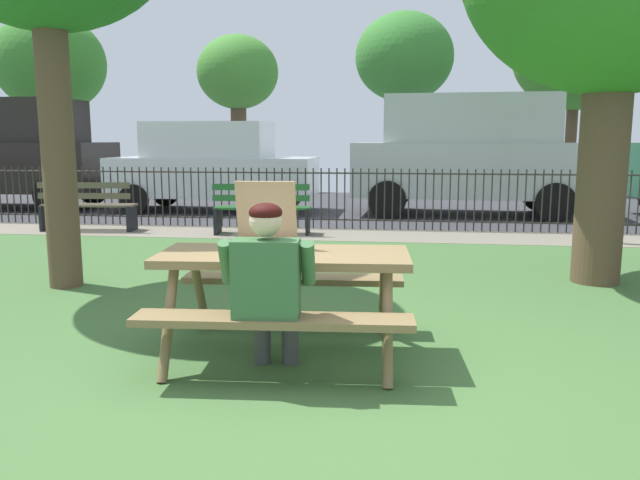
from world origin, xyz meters
TOP-DOWN VIEW (x-y plane):
  - ground at (0.00, 1.53)m, footprint 28.00×11.07m
  - cobblestone_walkway at (0.00, 6.37)m, footprint 28.00×1.40m
  - street_asphalt at (0.00, 10.84)m, footprint 28.00×7.54m
  - picnic_table_foreground at (-0.17, 0.44)m, footprint 1.89×1.59m
  - pizza_box_open at (-0.34, 0.49)m, footprint 0.47×0.54m
  - adult_at_table at (-0.18, -0.06)m, footprint 0.62×0.61m
  - iron_fence_streetside at (-0.00, 7.07)m, footprint 20.76×0.03m
  - park_bench_left at (-4.73, 6.23)m, footprint 1.63×0.59m
  - park_bench_center at (-1.65, 6.23)m, footprint 1.63×0.59m
  - lamp_post_walkway at (3.73, 6.07)m, footprint 0.28×0.28m
  - parked_car_far_left at (-8.42, 9.47)m, footprint 4.75×2.17m
  - parked_car_left at (-3.48, 9.47)m, footprint 4.41×1.93m
  - parked_car_center at (2.01, 9.47)m, footprint 4.80×2.27m
  - far_tree_left at (-10.87, 15.85)m, footprint 3.55×3.55m
  - far_tree_midleft at (-4.58, 15.85)m, footprint 2.55×2.55m
  - far_tree_center at (0.62, 15.85)m, footprint 2.97×2.97m
  - far_tree_midright at (5.60, 15.85)m, footprint 3.63×3.63m

SIDE VIEW (x-z plane):
  - ground at x=0.00m, z-range -0.02..0.00m
  - street_asphalt at x=0.00m, z-range -0.01..0.00m
  - cobblestone_walkway at x=0.00m, z-range -0.01..0.00m
  - park_bench_left at x=-4.73m, z-range -0.01..0.84m
  - park_bench_center at x=-1.65m, z-range -0.01..0.84m
  - iron_fence_streetside at x=0.00m, z-range 0.01..1.08m
  - picnic_table_foreground at x=-0.17m, z-range 0.20..0.99m
  - adult_at_table at x=-0.18m, z-range 0.06..1.25m
  - pizza_box_open at x=-0.34m, z-range 0.64..1.14m
  - parked_car_left at x=-3.48m, z-range 0.04..1.98m
  - parked_car_far_left at x=-8.42m, z-range 0.08..2.54m
  - parked_car_center at x=2.01m, z-range 0.08..2.54m
  - lamp_post_walkway at x=3.73m, z-range 0.47..5.22m
  - far_tree_midleft at x=-4.58m, z-range 1.16..5.96m
  - far_tree_center at x=0.62m, z-range 1.30..6.66m
  - far_tree_left at x=-10.87m, z-range 1.18..6.80m
  - far_tree_midright at x=5.60m, z-range 1.19..6.86m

